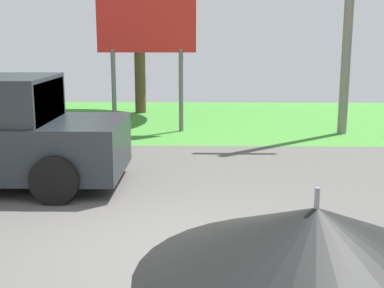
# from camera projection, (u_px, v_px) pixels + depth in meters

# --- Properties ---
(ground_plane) EXTENTS (40.00, 22.00, 0.20)m
(ground_plane) POSITION_uv_depth(u_px,v_px,m) (177.00, 184.00, 9.21)
(ground_plane) COLOR #565451
(roadside_billboard) EXTENTS (2.60, 0.12, 3.50)m
(roadside_billboard) POSITION_uv_depth(u_px,v_px,m) (146.00, 35.00, 13.55)
(roadside_billboard) COLOR slate
(roadside_billboard) RESTS_ON ground_plane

